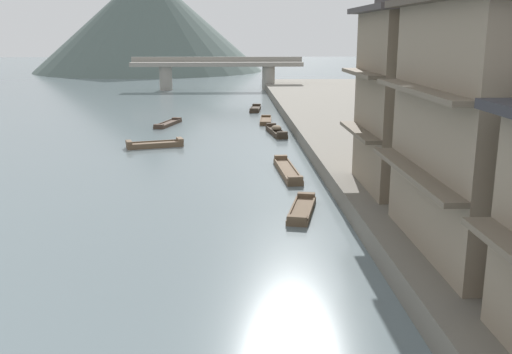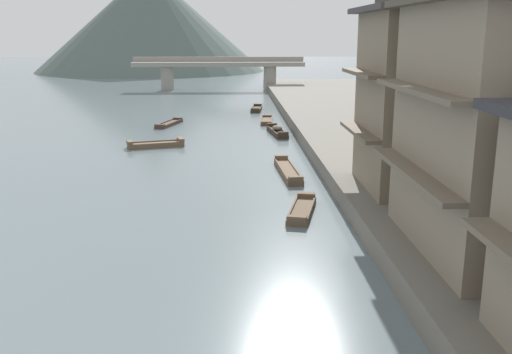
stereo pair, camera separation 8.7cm
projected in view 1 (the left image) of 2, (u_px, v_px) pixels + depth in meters
riverbank_right at (448, 151)px, 37.21m from camera, size 18.00×110.00×0.92m
boat_moored_nearest at (266, 121)px, 52.55m from camera, size 1.34×4.54×0.36m
boat_moored_second at (276, 131)px, 46.13m from camera, size 1.45×4.84×0.73m
boat_moored_third at (287, 171)px, 33.12m from camera, size 1.19×5.85×0.52m
boat_moored_far at (302, 210)px, 25.87m from camera, size 1.81×4.08×0.44m
boat_midriver_drifting at (155, 144)px, 40.94m from camera, size 4.10×2.20×0.55m
boat_midriver_upstream at (255, 109)px, 60.45m from camera, size 1.43×4.23×0.48m
boat_upstream_distant at (168, 124)px, 50.76m from camera, size 2.13×4.63×0.39m
house_waterfront_tall at (416, 93)px, 25.70m from camera, size 5.42×6.40×8.74m
stone_bridge at (217, 69)px, 82.21m from camera, size 24.42×2.40×4.61m
hill_far_west at (148, 21)px, 122.93m from camera, size 48.56×48.56×21.07m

